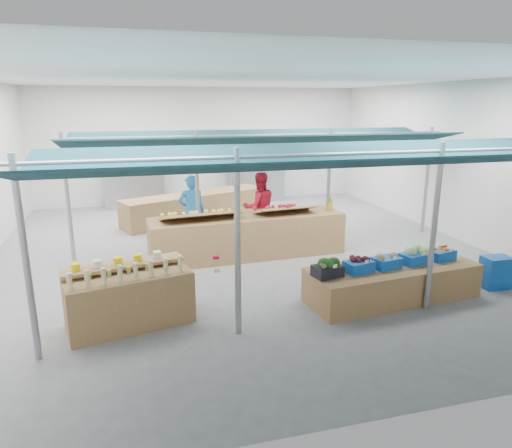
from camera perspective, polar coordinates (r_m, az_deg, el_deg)
The scene contains 23 objects.
floor at distance 11.44m, azimuth -1.77°, elevation -3.59°, with size 13.00×13.00×0.00m, color slate.
hall at distance 12.30m, azimuth -3.44°, elevation 10.28°, with size 13.00×13.00×13.00m.
pole_grid at distance 9.56m, azimuth 4.95°, elevation 3.90°, with size 10.00×4.60×3.00m.
awnings at distance 9.43m, azimuth 5.09°, elevation 9.69°, with size 9.50×7.08×0.30m.
back_shelving_left at distance 16.78m, azimuth -14.99°, elevation 5.36°, with size 2.00×0.50×2.00m, color #B23F33.
back_shelving_right at distance 17.36m, azimuth 0.09°, elevation 6.17°, with size 2.00×0.50×2.00m, color #B23F33.
bottle_shelf at distance 8.02m, azimuth -15.61°, elevation -8.76°, with size 2.17×1.56×1.17m.
veg_counter at distance 9.12m, azimuth 16.68°, elevation -6.99°, with size 3.31×1.10×0.64m, color brown.
fruit_counter at distance 11.07m, azimuth -1.04°, elevation -1.49°, with size 4.70×1.12×1.01m, color brown.
far_counter at distance 14.65m, azimuth -7.50°, elevation 2.15°, with size 4.79×0.96×0.86m, color brown.
crate_stack at distance 10.42m, azimuth 27.75°, elevation -5.35°, with size 0.54×0.38×0.65m, color #0F4CAC.
vendor_left at distance 11.80m, azimuth -8.02°, elevation 1.58°, with size 0.69×0.45×1.88m, color #1B6DB5.
vendor_right at distance 12.14m, azimuth 0.44°, elevation 2.10°, with size 0.91×0.71×1.88m, color maroon.
crate_broccoli at distance 8.20m, azimuth 8.92°, elevation -5.42°, with size 0.56×0.45×0.35m.
crate_beets at distance 8.53m, azimuth 12.70°, elevation -4.98°, with size 0.56×0.45×0.29m.
crate_celeriac at distance 8.86m, azimuth 15.95°, elevation -4.38°, with size 0.56×0.45×0.31m.
crate_cabbage at distance 9.24m, azimuth 19.18°, elevation -3.75°, with size 0.56×0.45×0.35m.
crate_carrots at distance 9.67m, azimuth 22.10°, elevation -3.51°, with size 0.56×0.45×0.29m.
sparrow at distance 8.01m, azimuth 8.42°, elevation -5.23°, with size 0.12×0.09×0.11m.
pole_ribbon at distance 7.76m, azimuth -5.01°, elevation -4.32°, with size 0.12×0.12×0.28m.
apple_heap_yellow at distance 10.54m, azimuth -6.71°, elevation 1.32°, with size 1.96×0.88×0.27m.
apple_heap_red at distance 11.11m, azimuth 3.81°, elevation 2.09°, with size 1.56×0.84×0.27m.
pineapple at distance 11.58m, azimuth 9.23°, elevation 2.54°, with size 0.14×0.14×0.39m.
Camera 1 is at (-2.47, -10.57, 3.62)m, focal length 32.00 mm.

